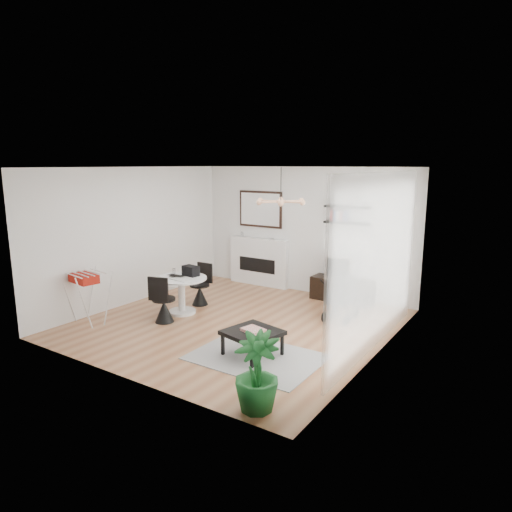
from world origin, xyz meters
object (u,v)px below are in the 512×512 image
Objects in this scene: dining_table at (182,290)px; potted_plant at (257,372)px; tv_console at (342,290)px; fireplace at (259,256)px; crt_tv at (343,267)px; coffee_table at (252,333)px; stroller at (342,298)px; drying_rack at (88,296)px.

potted_plant is at bearing -34.64° from dining_table.
dining_table reaches higher than tv_console.
dining_table is at bearing -91.92° from fireplace.
crt_tv is at bearing 100.78° from potted_plant.
crt_tv is 0.68× the size of coffee_table.
fireplace is at bearing 121.57° from coffee_table.
tv_console is (2.12, -0.15, -0.45)m from fireplace.
coffee_table is (-0.45, -2.24, -0.05)m from stroller.
dining_table is 1.03× the size of stroller.
tv_console is 0.49m from crt_tv.
crt_tv is at bearing 57.93° from drying_rack.
potted_plant is at bearing -2.32° from drying_rack.
crt_tv is at bearing 89.57° from coffee_table.
coffee_table is at bearing 16.49° from drying_rack.
dining_table reaches higher than coffee_table.
potted_plant is at bearing -84.13° from stroller.
fireplace is 4.02m from coffee_table.
tv_console is 1.36× the size of drying_rack.
drying_rack is 1.01× the size of potted_plant.
crt_tv is 0.61× the size of dining_table.
crt_tv is 4.57m from potted_plant.
stroller reaches higher than tv_console.
dining_table is at bearing -132.93° from crt_tv.
crt_tv is at bearing 111.54° from stroller.
drying_rack is 1.08× the size of coffee_table.
dining_table is 2.36m from coffee_table.
fireplace is 3.98m from drying_rack.
dining_table is at bearing -153.84° from stroller.
drying_rack is (-3.20, -3.67, -0.24)m from crt_tv.
fireplace is at bearing 83.26° from drying_rack.
coffee_table is (-0.02, -3.26, 0.10)m from tv_console.
tv_console is at bearing 100.77° from potted_plant.
drying_rack is at bearing -144.91° from stroller.
stroller is (0.42, -1.01, 0.16)m from tv_console.
dining_table is at bearing 61.59° from drying_rack.
fireplace is 2.54m from dining_table.
fireplace reaches higher than stroller.
dining_table is (-2.20, -2.37, 0.22)m from tv_console.
drying_rack is (-1.00, -1.30, 0.03)m from dining_table.
crt_tv is at bearing -4.22° from fireplace.
coffee_table is (3.18, 0.42, -0.15)m from drying_rack.
dining_table is 2.96m from stroller.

